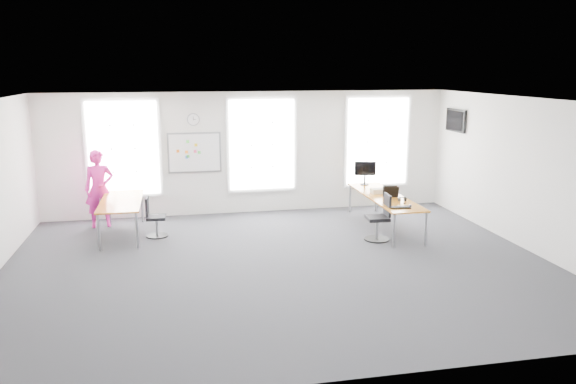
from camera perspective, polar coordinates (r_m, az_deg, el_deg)
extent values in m
plane|color=#2B2B31|center=(10.44, -0.81, -7.40)|extent=(10.00, 10.00, 0.00)
plane|color=white|center=(9.83, -0.87, 9.26)|extent=(10.00, 10.00, 0.00)
plane|color=white|center=(13.92, -3.91, 3.99)|extent=(10.00, 0.00, 10.00)
plane|color=white|center=(6.28, 6.00, -6.68)|extent=(10.00, 0.00, 10.00)
plane|color=white|center=(11.99, 23.36, 1.60)|extent=(0.00, 10.00, 10.00)
cube|color=silver|center=(13.79, -16.38, 4.27)|extent=(1.60, 0.06, 2.20)
cube|color=silver|center=(13.91, -2.67, 4.83)|extent=(1.60, 0.06, 2.20)
cube|color=silver|center=(14.67, 9.03, 5.08)|extent=(1.60, 0.06, 2.20)
cube|color=#C78B24|center=(12.83, 9.79, -0.45)|extent=(0.81, 3.02, 0.03)
cylinder|color=gray|center=(11.49, 10.73, -3.90)|extent=(0.05, 0.05, 0.71)
cylinder|color=gray|center=(11.76, 13.83, -3.67)|extent=(0.05, 0.05, 0.71)
cylinder|color=gray|center=(14.13, 6.32, -0.67)|extent=(0.05, 0.05, 0.71)
cylinder|color=gray|center=(14.35, 8.93, -0.54)|extent=(0.05, 0.05, 0.71)
cube|color=#C78B24|center=(12.55, -16.59, -0.88)|extent=(0.85, 2.13, 0.03)
cylinder|color=gray|center=(11.72, -18.66, -3.92)|extent=(0.05, 0.05, 0.75)
cylinder|color=gray|center=(11.65, -15.08, -3.79)|extent=(0.05, 0.05, 0.75)
cylinder|color=gray|center=(13.65, -17.68, -1.57)|extent=(0.05, 0.05, 0.75)
cylinder|color=gray|center=(13.59, -14.61, -1.45)|extent=(0.05, 0.05, 0.75)
cylinder|color=black|center=(12.04, 9.00, -4.76)|extent=(0.53, 0.53, 0.03)
cylinder|color=gray|center=(11.97, 9.04, -3.72)|extent=(0.06, 0.06, 0.43)
cube|color=black|center=(11.91, 9.07, -2.64)|extent=(0.48, 0.48, 0.07)
cube|color=black|center=(11.90, 10.06, -1.28)|extent=(0.09, 0.43, 0.46)
cylinder|color=black|center=(12.46, -13.14, -4.35)|extent=(0.47, 0.47, 0.03)
cylinder|color=gray|center=(12.41, -13.19, -3.45)|extent=(0.05, 0.05, 0.38)
cube|color=black|center=(12.35, -13.23, -2.53)|extent=(0.41, 0.41, 0.06)
cube|color=black|center=(12.31, -14.12, -1.43)|extent=(0.06, 0.38, 0.40)
imported|color=#D11D88|center=(13.39, -18.62, 0.32)|extent=(0.71, 0.54, 1.76)
cube|color=white|center=(13.77, -9.48, 3.96)|extent=(1.20, 0.03, 0.90)
cylinder|color=gray|center=(13.68, -9.60, 7.28)|extent=(0.30, 0.04, 0.30)
cube|color=black|center=(14.40, 16.69, 6.98)|extent=(0.06, 0.90, 0.55)
cube|color=black|center=(11.77, 11.35, -1.55)|extent=(0.44, 0.23, 0.02)
ellipsoid|color=black|center=(11.92, 12.31, -1.37)|extent=(0.09, 0.12, 0.04)
cylinder|color=black|center=(12.16, 11.74, -1.16)|extent=(0.06, 0.06, 0.01)
cylinder|color=black|center=(12.33, 11.26, -0.76)|extent=(0.04, 0.08, 0.08)
cylinder|color=black|center=(12.38, 11.81, -0.73)|extent=(0.04, 0.08, 0.08)
cylinder|color=gold|center=(12.33, 11.26, -0.76)|extent=(0.01, 0.09, 0.09)
cube|color=black|center=(12.35, 11.55, -0.53)|extent=(0.15, 0.02, 0.01)
cube|color=black|center=(12.70, 10.32, 0.08)|extent=(0.33, 0.15, 0.26)
cube|color=#FF6A00|center=(12.63, 10.45, -0.03)|extent=(0.31, 0.16, 0.24)
cube|color=black|center=(12.62, 10.47, -0.01)|extent=(0.33, 0.16, 0.25)
cube|color=beige|center=(13.05, 9.10, 0.11)|extent=(0.31, 0.24, 0.10)
cylinder|color=black|center=(13.99, 7.78, 0.80)|extent=(0.21, 0.21, 0.02)
cylinder|color=black|center=(13.97, 7.79, 1.23)|extent=(0.04, 0.04, 0.21)
cube|color=black|center=(13.90, 7.85, 2.39)|extent=(0.52, 0.15, 0.35)
cube|color=black|center=(13.88, 7.87, 2.37)|extent=(0.47, 0.11, 0.31)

